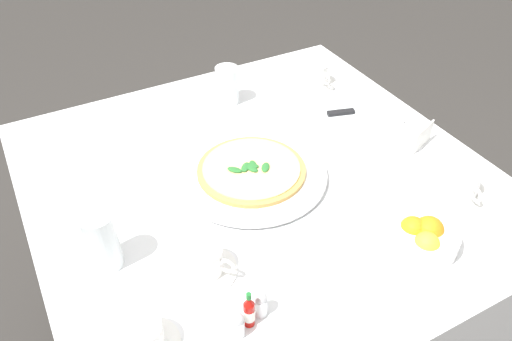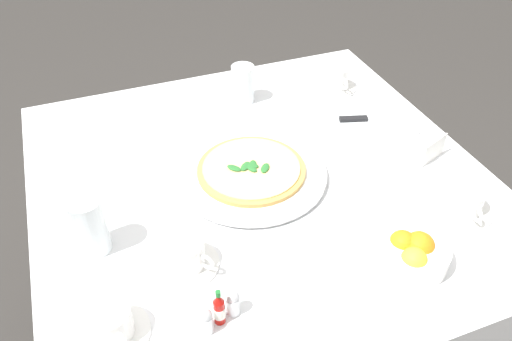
{
  "view_description": "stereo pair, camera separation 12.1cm",
  "coord_description": "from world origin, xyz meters",
  "px_view_note": "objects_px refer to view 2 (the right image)",
  "views": [
    {
      "loc": [
        -0.46,
        -0.82,
        1.52
      ],
      "look_at": [
        -0.01,
        0.0,
        0.76
      ],
      "focal_mm": 36.25,
      "sensor_mm": 36.0,
      "label": 1
    },
    {
      "loc": [
        -0.35,
        -0.88,
        1.52
      ],
      "look_at": [
        -0.01,
        0.0,
        0.76
      ],
      "focal_mm": 36.25,
      "sensor_mm": 36.0,
      "label": 2
    }
  ],
  "objects_px": {
    "napkin_folded": "(370,123)",
    "pepper_shaker": "(206,322)",
    "coffee_cup_back_corner": "(335,79)",
    "coffee_cup_far_left": "(465,202)",
    "pizza": "(251,169)",
    "coffee_cup_center_back": "(186,255)",
    "dinner_knife": "(372,118)",
    "coffee_cup_near_left": "(111,325)",
    "salt_shaker": "(233,303)",
    "pizza_plate": "(251,174)",
    "hot_sauce_bottle": "(219,309)",
    "water_glass_left_edge": "(243,86)",
    "menu_card": "(434,150)",
    "citrus_bowl": "(411,251)",
    "water_glass_near_right": "(90,228)"
  },
  "relations": [
    {
      "from": "citrus_bowl",
      "to": "salt_shaker",
      "type": "distance_m",
      "value": 0.36
    },
    {
      "from": "coffee_cup_back_corner",
      "to": "coffee_cup_center_back",
      "type": "bearing_deg",
      "value": -139.24
    },
    {
      "from": "water_glass_left_edge",
      "to": "napkin_folded",
      "type": "relative_size",
      "value": 0.45
    },
    {
      "from": "coffee_cup_near_left",
      "to": "citrus_bowl",
      "type": "relative_size",
      "value": 0.87
    },
    {
      "from": "hot_sauce_bottle",
      "to": "pepper_shaker",
      "type": "bearing_deg",
      "value": -160.35
    },
    {
      "from": "water_glass_left_edge",
      "to": "menu_card",
      "type": "relative_size",
      "value": 1.27
    },
    {
      "from": "coffee_cup_back_corner",
      "to": "water_glass_near_right",
      "type": "bearing_deg",
      "value": -152.07
    },
    {
      "from": "water_glass_near_right",
      "to": "dinner_knife",
      "type": "relative_size",
      "value": 0.67
    },
    {
      "from": "pizza_plate",
      "to": "pepper_shaker",
      "type": "xyz_separation_m",
      "value": [
        -0.22,
        -0.36,
        0.01
      ]
    },
    {
      "from": "napkin_folded",
      "to": "salt_shaker",
      "type": "height_order",
      "value": "salt_shaker"
    },
    {
      "from": "water_glass_left_edge",
      "to": "pepper_shaker",
      "type": "height_order",
      "value": "water_glass_left_edge"
    },
    {
      "from": "water_glass_left_edge",
      "to": "hot_sauce_bottle",
      "type": "distance_m",
      "value": 0.75
    },
    {
      "from": "pizza_plate",
      "to": "hot_sauce_bottle",
      "type": "bearing_deg",
      "value": -118.5
    },
    {
      "from": "pizza",
      "to": "coffee_cup_far_left",
      "type": "height_order",
      "value": "coffee_cup_far_left"
    },
    {
      "from": "water_glass_near_right",
      "to": "water_glass_left_edge",
      "type": "bearing_deg",
      "value": 42.28
    },
    {
      "from": "water_glass_left_edge",
      "to": "menu_card",
      "type": "height_order",
      "value": "water_glass_left_edge"
    },
    {
      "from": "dinner_knife",
      "to": "water_glass_left_edge",
      "type": "bearing_deg",
      "value": 155.07
    },
    {
      "from": "coffee_cup_near_left",
      "to": "napkin_folded",
      "type": "xyz_separation_m",
      "value": [
        0.75,
        0.4,
        -0.02
      ]
    },
    {
      "from": "coffee_cup_back_corner",
      "to": "coffee_cup_far_left",
      "type": "bearing_deg",
      "value": -88.6
    },
    {
      "from": "coffee_cup_far_left",
      "to": "coffee_cup_center_back",
      "type": "distance_m",
      "value": 0.61
    },
    {
      "from": "coffee_cup_center_back",
      "to": "dinner_knife",
      "type": "xyz_separation_m",
      "value": [
        0.59,
        0.3,
        -0.0
      ]
    },
    {
      "from": "dinner_knife",
      "to": "hot_sauce_bottle",
      "type": "relative_size",
      "value": 2.32
    },
    {
      "from": "napkin_folded",
      "to": "hot_sauce_bottle",
      "type": "distance_m",
      "value": 0.72
    },
    {
      "from": "coffee_cup_near_left",
      "to": "salt_shaker",
      "type": "distance_m",
      "value": 0.21
    },
    {
      "from": "pizza",
      "to": "menu_card",
      "type": "height_order",
      "value": "menu_card"
    },
    {
      "from": "coffee_cup_center_back",
      "to": "coffee_cup_near_left",
      "type": "bearing_deg",
      "value": -146.55
    },
    {
      "from": "coffee_cup_near_left",
      "to": "menu_card",
      "type": "relative_size",
      "value": 1.53
    },
    {
      "from": "water_glass_left_edge",
      "to": "coffee_cup_back_corner",
      "type": "bearing_deg",
      "value": -6.81
    },
    {
      "from": "coffee_cup_back_corner",
      "to": "coffee_cup_far_left",
      "type": "distance_m",
      "value": 0.58
    },
    {
      "from": "coffee_cup_far_left",
      "to": "water_glass_left_edge",
      "type": "bearing_deg",
      "value": 115.55
    },
    {
      "from": "coffee_cup_far_left",
      "to": "salt_shaker",
      "type": "height_order",
      "value": "coffee_cup_far_left"
    },
    {
      "from": "coffee_cup_near_left",
      "to": "hot_sauce_bottle",
      "type": "distance_m",
      "value": 0.19
    },
    {
      "from": "coffee_cup_back_corner",
      "to": "citrus_bowl",
      "type": "bearing_deg",
      "value": -105.06
    },
    {
      "from": "pizza",
      "to": "coffee_cup_far_left",
      "type": "relative_size",
      "value": 1.93
    },
    {
      "from": "coffee_cup_near_left",
      "to": "coffee_cup_center_back",
      "type": "bearing_deg",
      "value": 33.45
    },
    {
      "from": "salt_shaker",
      "to": "pizza_plate",
      "type": "bearing_deg",
      "value": 64.49
    },
    {
      "from": "coffee_cup_far_left",
      "to": "citrus_bowl",
      "type": "height_order",
      "value": "citrus_bowl"
    },
    {
      "from": "coffee_cup_center_back",
      "to": "water_glass_left_edge",
      "type": "distance_m",
      "value": 0.63
    },
    {
      "from": "napkin_folded",
      "to": "pepper_shaker",
      "type": "relative_size",
      "value": 4.28
    },
    {
      "from": "water_glass_left_edge",
      "to": "napkin_folded",
      "type": "bearing_deg",
      "value": -41.91
    },
    {
      "from": "dinner_knife",
      "to": "hot_sauce_bottle",
      "type": "distance_m",
      "value": 0.72
    },
    {
      "from": "coffee_cup_far_left",
      "to": "water_glass_left_edge",
      "type": "distance_m",
      "value": 0.68
    },
    {
      "from": "pizza_plate",
      "to": "coffee_cup_far_left",
      "type": "distance_m",
      "value": 0.48
    },
    {
      "from": "pizza_plate",
      "to": "coffee_cup_far_left",
      "type": "bearing_deg",
      "value": -35.14
    },
    {
      "from": "pizza_plate",
      "to": "menu_card",
      "type": "bearing_deg",
      "value": -12.46
    },
    {
      "from": "napkin_folded",
      "to": "coffee_cup_center_back",
      "type": "bearing_deg",
      "value": -142.21
    },
    {
      "from": "coffee_cup_far_left",
      "to": "hot_sauce_bottle",
      "type": "bearing_deg",
      "value": -172.34
    },
    {
      "from": "water_glass_near_right",
      "to": "citrus_bowl",
      "type": "relative_size",
      "value": 0.86
    },
    {
      "from": "water_glass_left_edge",
      "to": "menu_card",
      "type": "distance_m",
      "value": 0.55
    },
    {
      "from": "pizza",
      "to": "salt_shaker",
      "type": "distance_m",
      "value": 0.38
    }
  ]
}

